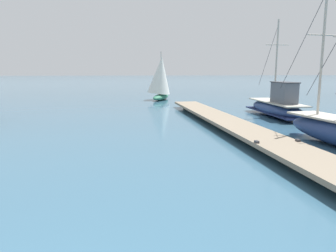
{
  "coord_description": "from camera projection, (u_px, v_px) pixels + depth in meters",
  "views": [
    {
      "loc": [
        1.45,
        -1.86,
        3.0
      ],
      "look_at": [
        2.75,
        7.27,
        1.4
      ],
      "focal_mm": 34.2,
      "sensor_mm": 36.0,
      "label": 1
    }
  ],
  "objects": [
    {
      "name": "distant_sailboat",
      "position": [
        160.0,
        78.0,
        32.74
      ],
      "size": [
        3.38,
        4.76,
        4.93
      ],
      "color": "#337556",
      "rests_on": "ground"
    },
    {
      "name": "floating_dock",
      "position": [
        233.0,
        124.0,
        15.92
      ],
      "size": [
        2.22,
        22.72,
        0.53
      ],
      "color": "gray",
      "rests_on": "ground"
    },
    {
      "name": "fishing_boat_0",
      "position": [
        277.0,
        106.0,
        21.06
      ],
      "size": [
        1.98,
        6.84,
        6.27
      ],
      "color": "navy",
      "rests_on": "ground"
    }
  ]
}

